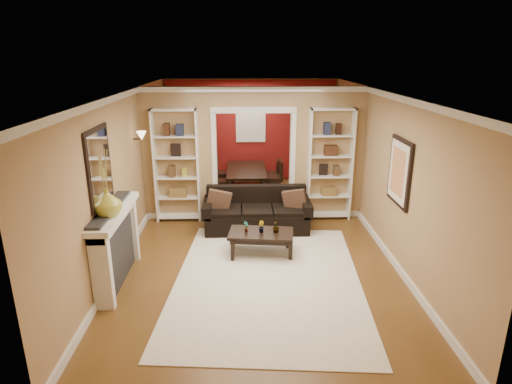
{
  "coord_description": "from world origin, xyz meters",
  "views": [
    {
      "loc": [
        -0.23,
        -7.35,
        3.3
      ],
      "look_at": [
        -0.02,
        -0.8,
        1.18
      ],
      "focal_mm": 30.0,
      "sensor_mm": 36.0,
      "label": 1
    }
  ],
  "objects_px": {
    "sofa": "(257,210)",
    "bookshelf_right": "(330,165)",
    "coffee_table": "(261,243)",
    "fireplace": "(118,246)",
    "bookshelf_left": "(177,166)",
    "dining_table": "(248,181)"
  },
  "relations": [
    {
      "from": "sofa",
      "to": "bookshelf_right",
      "type": "distance_m",
      "value": 1.78
    },
    {
      "from": "coffee_table",
      "to": "dining_table",
      "type": "xyz_separation_m",
      "value": [
        -0.17,
        3.5,
        0.1
      ]
    },
    {
      "from": "dining_table",
      "to": "fireplace",
      "type": "bearing_deg",
      "value": 155.37
    },
    {
      "from": "sofa",
      "to": "fireplace",
      "type": "relative_size",
      "value": 1.22
    },
    {
      "from": "dining_table",
      "to": "coffee_table",
      "type": "bearing_deg",
      "value": -177.16
    },
    {
      "from": "bookshelf_left",
      "to": "dining_table",
      "type": "xyz_separation_m",
      "value": [
        1.45,
        1.81,
        -0.85
      ]
    },
    {
      "from": "coffee_table",
      "to": "fireplace",
      "type": "height_order",
      "value": "fireplace"
    },
    {
      "from": "bookshelf_right",
      "to": "dining_table",
      "type": "bearing_deg",
      "value": 132.27
    },
    {
      "from": "coffee_table",
      "to": "bookshelf_left",
      "type": "height_order",
      "value": "bookshelf_left"
    },
    {
      "from": "sofa",
      "to": "bookshelf_left",
      "type": "relative_size",
      "value": 0.9
    },
    {
      "from": "coffee_table",
      "to": "fireplace",
      "type": "xyz_separation_m",
      "value": [
        -2.16,
        -0.85,
        0.37
      ]
    },
    {
      "from": "bookshelf_left",
      "to": "fireplace",
      "type": "relative_size",
      "value": 1.35
    },
    {
      "from": "dining_table",
      "to": "bookshelf_right",
      "type": "bearing_deg",
      "value": -137.73
    },
    {
      "from": "sofa",
      "to": "bookshelf_right",
      "type": "xyz_separation_m",
      "value": [
        1.51,
        0.58,
        0.74
      ]
    },
    {
      "from": "coffee_table",
      "to": "bookshelf_right",
      "type": "bearing_deg",
      "value": 55.63
    },
    {
      "from": "bookshelf_right",
      "to": "dining_table",
      "type": "height_order",
      "value": "bookshelf_right"
    },
    {
      "from": "bookshelf_right",
      "to": "bookshelf_left",
      "type": "bearing_deg",
      "value": 180.0
    },
    {
      "from": "coffee_table",
      "to": "dining_table",
      "type": "distance_m",
      "value": 3.5
    },
    {
      "from": "bookshelf_right",
      "to": "fireplace",
      "type": "xyz_separation_m",
      "value": [
        -3.64,
        -2.53,
        -0.57
      ]
    },
    {
      "from": "coffee_table",
      "to": "fireplace",
      "type": "bearing_deg",
      "value": -151.74
    },
    {
      "from": "bookshelf_left",
      "to": "bookshelf_right",
      "type": "height_order",
      "value": "same"
    },
    {
      "from": "fireplace",
      "to": "dining_table",
      "type": "relative_size",
      "value": 0.99
    }
  ]
}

